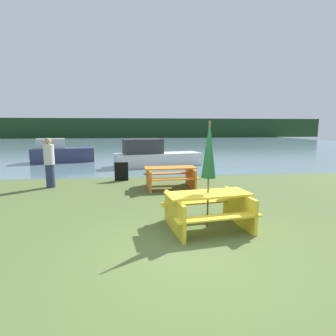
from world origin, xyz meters
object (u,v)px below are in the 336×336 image
object	(u,v)px
umbrella_darkgreen	(209,150)
signboard	(121,171)
boat_second	(61,153)
boat	(154,156)
person	(49,163)
picnic_table_yellow	(208,207)
picnic_table_orange	(170,175)

from	to	relation	value
umbrella_darkgreen	signboard	bearing A→B (deg)	111.86
boat_second	boat	bearing A→B (deg)	-36.85
person	picnic_table_yellow	bearing A→B (deg)	-43.70
picnic_table_yellow	signboard	size ratio (longest dim) A/B	2.61
boat	boat_second	xyz separation A→B (m)	(-5.69, 2.32, 0.01)
umbrella_darkgreen	person	distance (m)	6.44
boat	boat_second	bearing A→B (deg)	145.88
boat_second	signboard	size ratio (longest dim) A/B	5.13
picnic_table_yellow	boat	world-z (taller)	boat
boat	signboard	bearing A→B (deg)	-123.81
boat	signboard	world-z (taller)	boat
picnic_table_orange	umbrella_darkgreen	world-z (taller)	umbrella_darkgreen
picnic_table_orange	umbrella_darkgreen	distance (m)	4.03
umbrella_darkgreen	boat	world-z (taller)	umbrella_darkgreen
picnic_table_orange	signboard	bearing A→B (deg)	139.87
umbrella_darkgreen	signboard	world-z (taller)	umbrella_darkgreen
boat	boat_second	distance (m)	6.14
picnic_table_orange	umbrella_darkgreen	bearing A→B (deg)	-84.91
picnic_table_orange	person	bearing A→B (deg)	172.14
boat	picnic_table_orange	bearing A→B (deg)	-99.79
picnic_table_yellow	umbrella_darkgreen	bearing A→B (deg)	180.00
boat_second	person	xyz separation A→B (m)	(1.61, -7.23, 0.33)
boat	boat_second	size ratio (longest dim) A/B	1.31
umbrella_darkgreen	boat	size ratio (longest dim) A/B	0.45
umbrella_darkgreen	boat	xyz separation A→B (m)	(-0.54, 9.32, -1.13)
picnic_table_yellow	boat_second	size ratio (longest dim) A/B	0.51
picnic_table_yellow	person	world-z (taller)	person
umbrella_darkgreen	person	size ratio (longest dim) A/B	1.28
picnic_table_yellow	picnic_table_orange	distance (m)	3.84
boat_second	picnic_table_yellow	bearing A→B (deg)	-76.49
picnic_table_orange	picnic_table_yellow	bearing A→B (deg)	-84.91
picnic_table_orange	person	xyz separation A→B (m)	(-4.28, 0.59, 0.44)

